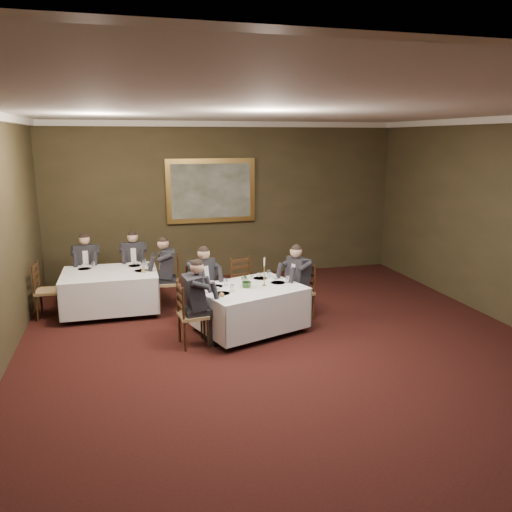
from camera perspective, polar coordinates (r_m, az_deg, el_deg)
name	(u,v)px	position (r m, az deg, el deg)	size (l,w,h in m)	color
ground	(300,366)	(7.25, 5.08, -12.39)	(10.00, 10.00, 0.00)	black
ceiling	(306,109)	(6.54, 5.73, 16.42)	(8.00, 10.00, 0.10)	silver
back_wall	(227,201)	(11.44, -3.37, 6.33)	(8.00, 0.10, 3.50)	#342E1A
crown_molding	(306,114)	(6.54, 5.71, 15.90)	(8.00, 10.00, 0.12)	white
table_main	(250,305)	(8.27, -0.74, -5.66)	(1.97, 1.72, 0.67)	black
table_second	(111,288)	(9.55, -16.28, -3.58)	(1.71, 1.31, 0.67)	black
chair_main_backleft	(202,306)	(8.81, -6.19, -5.67)	(0.58, 0.57, 1.00)	#997C4E
diner_main_backleft	(202,293)	(8.73, -6.19, -4.27)	(0.57, 0.61, 1.35)	black
chair_main_backright	(245,297)	(9.23, -1.29, -4.70)	(0.54, 0.52, 1.00)	#997C4E
chair_main_endleft	(193,328)	(7.85, -7.24, -8.12)	(0.46, 0.48, 1.00)	#997C4E
diner_main_endleft	(193,314)	(7.77, -7.20, -6.54)	(0.52, 0.45, 1.35)	black
chair_main_endright	(299,304)	(8.90, 4.94, -5.43)	(0.54, 0.56, 1.00)	#997C4E
diner_main_endright	(299,291)	(8.82, 4.91, -4.04)	(0.59, 0.54, 1.35)	black
chair_sec_backleft	(88,286)	(10.46, -18.63, -3.23)	(0.45, 0.43, 1.00)	#997C4E
diner_sec_backleft	(87,275)	(10.39, -18.73, -2.04)	(0.43, 0.49, 1.35)	black
chair_sec_backright	(135,282)	(10.43, -13.62, -2.95)	(0.46, 0.44, 1.00)	#997C4E
diner_sec_backright	(135,272)	(10.36, -13.69, -1.75)	(0.44, 0.50, 1.35)	black
chair_sec_endright	(170,293)	(9.62, -9.79, -4.14)	(0.45, 0.47, 1.00)	#997C4E
diner_sec_endright	(169,281)	(9.55, -9.91, -2.84)	(0.51, 0.44, 1.35)	black
chair_sec_endleft	(49,302)	(9.70, -22.60, -4.86)	(0.44, 0.46, 1.00)	#997C4E
centerpiece	(247,280)	(8.12, -1.05, -2.71)	(0.24, 0.21, 0.26)	#2D5926
candlestick	(264,275)	(8.21, 0.95, -2.19)	(0.07, 0.07, 0.49)	gold
place_setting_table_main	(218,284)	(8.27, -4.33, -3.18)	(0.33, 0.31, 0.14)	white
place_setting_table_second	(87,267)	(9.85, -18.71, -1.15)	(0.33, 0.31, 0.14)	white
painting	(211,191)	(11.28, -5.17, 7.44)	(2.00, 0.09, 1.42)	#E6AD54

